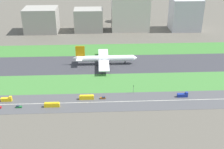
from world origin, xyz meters
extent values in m
plane|color=#5B564C|center=(0.00, 0.00, 0.00)|extent=(800.00, 800.00, 0.00)
cube|color=#38383D|center=(0.00, 0.00, 0.05)|extent=(280.00, 46.00, 0.10)
cube|color=#3D7A33|center=(0.00, 41.00, 0.05)|extent=(280.00, 36.00, 0.10)
cube|color=#427F38|center=(0.00, -41.00, 0.05)|extent=(280.00, 36.00, 0.10)
cube|color=#4C4C4F|center=(0.00, -73.00, 0.05)|extent=(280.00, 28.00, 0.10)
cube|color=silver|center=(0.00, -73.00, 0.11)|extent=(266.00, 0.50, 0.01)
cylinder|color=white|center=(-7.78, 0.00, 6.30)|extent=(56.00, 6.00, 6.00)
cone|color=white|center=(22.22, 0.00, 6.30)|extent=(4.00, 5.70, 5.70)
cone|color=white|center=(-38.28, 0.00, 7.10)|extent=(5.00, 5.40, 5.40)
cube|color=orange|center=(-32.78, 0.00, 14.30)|extent=(9.00, 0.80, 11.00)
cube|color=white|center=(-33.78, 0.00, 7.30)|extent=(6.00, 16.00, 0.60)
cube|color=white|center=(-9.78, 15.00, 5.10)|extent=(10.00, 26.00, 1.00)
cylinder|color=gray|center=(-8.78, 9.00, 2.90)|extent=(5.00, 3.20, 3.20)
cube|color=white|center=(-9.78, -15.00, 5.10)|extent=(10.00, 26.00, 1.00)
cylinder|color=gray|center=(-8.78, -9.00, 2.90)|extent=(5.00, 3.20, 3.20)
cylinder|color=black|center=(11.82, 0.00, 1.70)|extent=(1.00, 1.00, 3.20)
cylinder|color=black|center=(-11.78, 3.50, 1.70)|extent=(1.00, 1.00, 3.20)
cylinder|color=black|center=(-11.78, -3.50, 1.70)|extent=(1.00, 1.00, 3.20)
cube|color=yellow|center=(-50.52, -78.00, 1.60)|extent=(11.60, 2.50, 3.00)
cube|color=yellow|center=(-50.62, -78.00, 3.35)|extent=(10.80, 2.30, 0.50)
cube|color=yellow|center=(-24.74, -68.00, 1.60)|extent=(11.60, 2.50, 3.00)
cube|color=yellow|center=(-24.64, -68.00, 3.35)|extent=(10.80, 2.30, 0.50)
cube|color=#19662D|center=(-75.31, -78.00, 0.65)|extent=(4.40, 1.80, 1.10)
cube|color=#333D4C|center=(-76.11, -78.00, 1.65)|extent=(2.20, 1.66, 0.90)
cube|color=navy|center=(51.97, -68.00, 1.50)|extent=(8.40, 2.50, 2.80)
cube|color=navy|center=(55.17, -68.00, 3.50)|extent=(2.00, 2.30, 1.20)
cube|color=yellow|center=(-87.20, -68.00, 1.50)|extent=(8.40, 2.50, 2.80)
cube|color=yellow|center=(-84.00, -68.00, 3.50)|extent=(2.00, 2.30, 1.20)
cube|color=brown|center=(-11.98, -68.00, 0.65)|extent=(4.40, 1.80, 1.10)
cube|color=#333D4C|center=(-11.18, -68.00, 1.65)|extent=(2.20, 1.66, 0.90)
cylinder|color=#4C4C51|center=(13.25, -60.00, 3.10)|extent=(0.24, 0.24, 6.00)
cube|color=black|center=(13.25, -60.00, 6.70)|extent=(0.36, 0.36, 1.20)
sphere|color=#19D826|center=(13.25, -60.20, 7.00)|extent=(0.24, 0.24, 0.24)
cube|color=#9E998E|center=(-90.00, 114.00, 15.89)|extent=(43.04, 33.78, 31.79)
cube|color=#9E998E|center=(-27.34, 114.00, 14.95)|extent=(37.62, 27.02, 29.90)
cube|color=beige|center=(28.78, 114.00, 24.05)|extent=(50.07, 24.10, 48.09)
cube|color=#B2B2B7|center=(103.25, 114.00, 20.91)|extent=(39.34, 31.25, 41.82)
cylinder|color=silver|center=(-23.60, 159.00, 7.65)|extent=(25.41, 25.41, 15.30)
cylinder|color=silver|center=(13.89, 159.00, 6.87)|extent=(17.23, 17.23, 13.75)
cylinder|color=silver|center=(37.56, 159.00, 8.04)|extent=(17.87, 17.87, 16.09)
camera|label=1|loc=(-13.97, -264.33, 116.70)|focal=45.95mm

